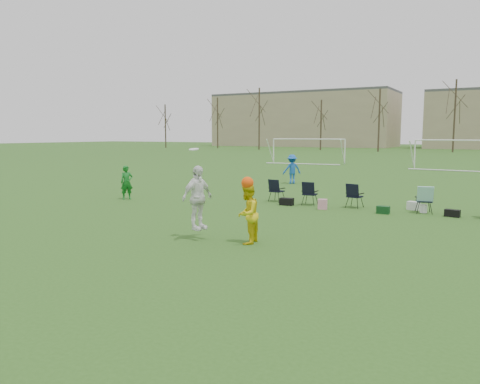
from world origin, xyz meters
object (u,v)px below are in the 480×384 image
Objects in this scene: center_contest at (222,205)px; goal_left at (308,144)px; fielder_green_near at (127,182)px; fielder_blue at (292,169)px; goal_mid at (462,146)px.

center_contest is 0.34× the size of goal_left.
fielder_blue is (3.84, 9.79, 0.10)m from fielder_green_near.
fielder_blue is 0.68× the size of center_contest.
center_contest is (4.22, -14.80, 0.15)m from fielder_blue.
fielder_green_near is 0.60× the size of center_contest.
goal_left is 14.14m from goal_mid.
goal_mid is at bearing -159.96° from fielder_blue.
fielder_blue is 19.58m from goal_left.
fielder_blue is at bearing -111.40° from goal_mid.
goal_left is (-10.35, 33.37, 0.92)m from center_contest.
goal_mid reaches higher than fielder_green_near.
goal_left is (-2.30, 28.36, 1.17)m from fielder_green_near.
goal_mid is (14.00, -2.00, 0.00)m from goal_left.
fielder_blue is at bearing 10.50° from fielder_green_near.
goal_mid is (7.87, 16.57, 1.07)m from fielder_blue.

